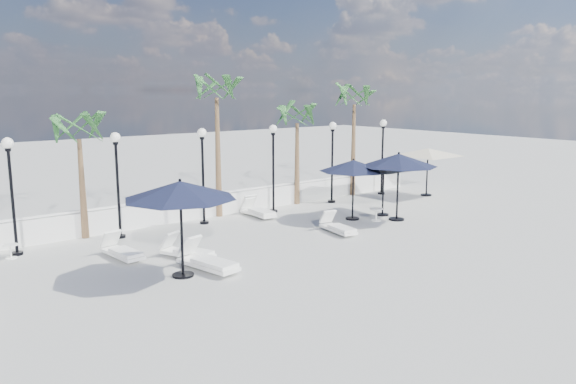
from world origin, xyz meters
TOP-DOWN VIEW (x-y plane):
  - ground at (0.00, 0.00)m, footprint 100.00×100.00m
  - balustrade at (0.00, 7.50)m, footprint 26.00×0.30m
  - lamppost_1 at (-7.00, 6.50)m, footprint 0.36×0.36m
  - lamppost_2 at (-3.50, 6.50)m, footprint 0.36×0.36m
  - lamppost_3 at (0.00, 6.50)m, footprint 0.36×0.36m
  - lamppost_4 at (3.50, 6.50)m, footprint 0.36×0.36m
  - lamppost_5 at (7.00, 6.50)m, footprint 0.36×0.36m
  - lamppost_6 at (10.50, 6.50)m, footprint 0.36×0.36m
  - palm_1 at (-4.50, 7.30)m, footprint 2.60×2.60m
  - palm_2 at (1.20, 7.30)m, footprint 2.60×2.60m
  - palm_3 at (5.50, 7.30)m, footprint 2.60×2.60m
  - palm_4 at (9.20, 7.30)m, footprint 2.60×2.60m
  - lounger_1 at (-2.93, 1.27)m, footprint 1.09×2.25m
  - lounger_2 at (-2.82, 2.71)m, footprint 1.26×1.95m
  - lounger_3 at (-4.46, 4.01)m, footprint 0.79×1.93m
  - lounger_4 at (3.18, 2.06)m, footprint 0.87×1.87m
  - lounger_5 at (2.47, 6.22)m, footprint 0.80×2.03m
  - lounger_6 at (2.44, 6.22)m, footprint 0.71×1.79m
  - side_table_1 at (-7.25, 6.20)m, footprint 0.47×0.47m
  - side_table_2 at (5.80, 2.53)m, footprint 0.53×0.53m
  - parasol_navy_left at (-3.78, 1.21)m, footprint 3.24×3.24m
  - parasol_navy_mid at (5.23, 3.33)m, footprint 2.85×2.85m
  - parasol_navy_right at (6.57, 2.10)m, footprint 3.16×3.16m
  - parasol_cream_sq_a at (6.79, 3.07)m, footprint 5.26×5.26m
  - parasol_cream_sq_b at (12.00, 4.80)m, footprint 5.18×5.18m

SIDE VIEW (x-z plane):
  - ground at x=0.00m, z-range 0.00..0.00m
  - lounger_6 at x=2.44m, z-range -0.11..0.55m
  - lounger_4 at x=3.18m, z-range -0.11..0.56m
  - lounger_2 at x=-2.82m, z-range -0.11..0.58m
  - lounger_3 at x=-4.46m, z-range -0.12..0.59m
  - lounger_5 at x=2.47m, z-range -0.12..0.62m
  - lounger_1 at x=-2.93m, z-range -0.13..0.68m
  - side_table_1 at x=-7.25m, z-range 0.05..0.50m
  - side_table_2 at x=5.80m, z-range 0.05..0.57m
  - balustrade at x=0.00m, z-range -0.04..0.97m
  - parasol_navy_mid at x=5.23m, z-range 0.97..3.52m
  - parasol_cream_sq_a at x=6.79m, z-range 1.10..3.68m
  - parasol_cream_sq_b at x=12.00m, z-range 1.10..3.70m
  - parasol_navy_right at x=6.57m, z-range 1.07..3.91m
  - lamppost_1 at x=-7.00m, z-range 0.57..4.41m
  - lamppost_2 at x=-3.50m, z-range 0.57..4.41m
  - lamppost_3 at x=0.00m, z-range 0.57..4.41m
  - lamppost_4 at x=3.50m, z-range 0.57..4.41m
  - lamppost_5 at x=7.00m, z-range 0.57..4.41m
  - lamppost_6 at x=10.50m, z-range 0.57..4.41m
  - parasol_navy_left at x=-3.78m, z-range 1.09..3.95m
  - palm_1 at x=-4.50m, z-range 1.40..6.10m
  - palm_3 at x=5.50m, z-range 1.50..6.40m
  - palm_4 at x=9.20m, z-range 1.88..7.58m
  - palm_2 at x=1.20m, z-range 2.07..8.17m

